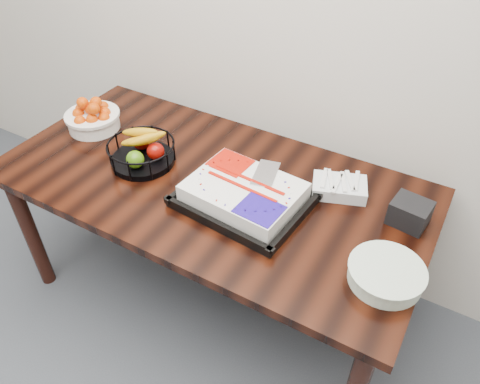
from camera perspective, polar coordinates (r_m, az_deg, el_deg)
The scene contains 7 objects.
table at distance 2.01m, azimuth -3.59°, elevation -0.43°, with size 1.80×0.90×0.75m.
cake_tray at distance 1.81m, azimuth 0.49°, elevation -0.32°, with size 0.51×0.41×0.10m.
tangerine_bowl at distance 2.34m, azimuth -17.58°, elevation 8.91°, with size 0.26×0.26×0.16m.
fruit_basket at distance 2.05m, azimuth -11.92°, elevation 4.96°, with size 0.29×0.29×0.15m.
plate_stack at distance 1.61m, azimuth 17.36°, elevation -9.57°, with size 0.25×0.25×0.06m.
fork_bag at distance 1.91m, azimuth 12.01°, elevation 0.60°, with size 0.25×0.20×0.06m.
napkin_box at distance 1.83m, azimuth 20.00°, elevation -2.40°, with size 0.14×0.12×0.10m, color black.
Camera 1 is at (0.87, 0.75, 1.97)m, focal length 35.00 mm.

